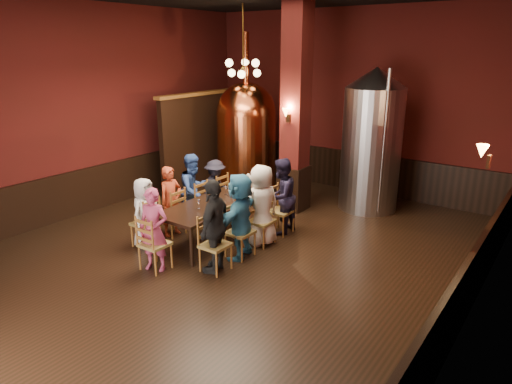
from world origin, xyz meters
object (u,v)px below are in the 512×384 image
Objects in this scene: rose_vase at (247,179)px; person_0 at (145,213)px; dining_table at (215,205)px; steel_vessel at (372,140)px; person_1 at (171,201)px; copper_kettle at (246,137)px; person_2 at (194,190)px.

person_0 is at bearing -113.15° from rose_vase.
steel_vessel is (1.66, 3.43, 0.90)m from dining_table.
dining_table is 0.91m from person_1.
person_1 reaches higher than rose_vase.
person_1 is 3.29m from copper_kettle.
dining_table is at bearing -64.80° from person_1.
person_2 is at bearing 158.78° from dining_table.
person_2 is 0.48× the size of steel_vessel.
rose_vase is at bearing 89.19° from dining_table.
dining_table is 1.58× the size of person_2.
dining_table is 1.73× the size of person_1.
person_0 is at bearing -176.02° from person_1.
person_1 is 0.44× the size of steel_vessel.
person_2 is at bearing -78.09° from copper_kettle.
steel_vessel reaches higher than person_2.
dining_table is 3.92m from steel_vessel.
person_0 is at bearing -119.52° from steel_vessel.
rose_vase is at bearing -52.79° from copper_kettle.
person_2 is (-0.01, 1.33, 0.10)m from person_0.
person_1 is 0.92× the size of person_2.
person_1 is at bearing -13.81° from person_0.
person_2 is (-0.85, 0.33, 0.07)m from dining_table.
dining_table is 1.83× the size of person_0.
person_1 is at bearing -122.80° from rose_vase.
person_0 is 0.95× the size of person_1.
dining_table is at bearing -64.02° from copper_kettle.
copper_kettle reaches higher than person_2.
steel_vessel is (3.04, 0.60, 0.16)m from copper_kettle.
dining_table is at bearing -90.59° from rose_vase.
rose_vase is (1.39, -1.83, -0.45)m from copper_kettle.
person_2 is at bearing -142.00° from rose_vase.
person_2 reaches higher than person_1.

